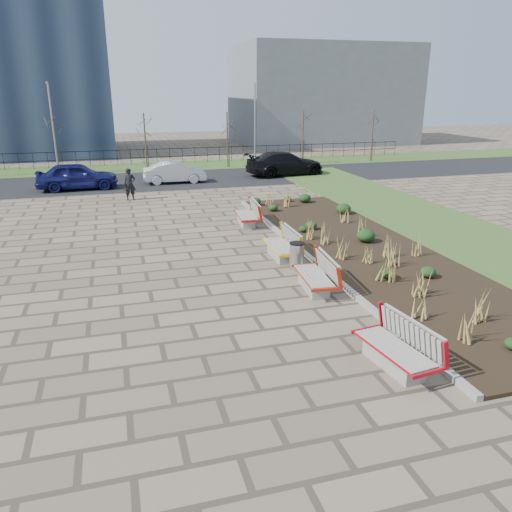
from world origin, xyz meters
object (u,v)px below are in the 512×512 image
object	(u,v)px
car_blue	(77,176)
bench_a	(395,346)
bench_d	(246,214)
car_silver	(175,173)
bench_b	(314,274)
pedestrian	(130,184)
litter_bin	(297,256)
bench_c	(281,244)
lamp_west	(53,130)
lamp_east	(255,126)
car_black	(285,163)

from	to	relation	value
car_blue	bench_a	bearing A→B (deg)	-163.68
bench_d	car_silver	size ratio (longest dim) A/B	0.54
bench_b	car_blue	distance (m)	19.70
bench_d	pedestrian	bearing A→B (deg)	129.15
car_blue	litter_bin	bearing A→B (deg)	-157.02
bench_d	bench_c	bearing A→B (deg)	-85.64
car_silver	lamp_west	world-z (taller)	lamp_west
lamp_west	lamp_east	bearing A→B (deg)	0.00
pedestrian	car_silver	bearing A→B (deg)	54.23
bench_c	bench_d	size ratio (longest dim) A/B	1.00
bench_c	litter_bin	bearing A→B (deg)	-82.72
bench_a	bench_b	bearing A→B (deg)	82.55
car_black	bench_c	bearing A→B (deg)	153.14
car_silver	bench_a	bearing A→B (deg)	-175.09
litter_bin	car_black	xyz separation A→B (m)	(5.80, 17.91, 0.36)
car_blue	lamp_west	size ratio (longest dim) A/B	0.76
car_blue	lamp_east	world-z (taller)	lamp_east
car_black	bench_b	bearing A→B (deg)	155.99
bench_a	bench_b	distance (m)	4.48
pedestrian	car_black	size ratio (longest dim) A/B	0.31
lamp_east	car_black	bearing A→B (deg)	-77.43
litter_bin	lamp_east	bearing A→B (deg)	77.61
car_blue	car_black	size ratio (longest dim) A/B	0.85
lamp_west	lamp_east	world-z (taller)	same
pedestrian	lamp_west	bearing A→B (deg)	112.36
litter_bin	bench_d	bearing A→B (deg)	91.37
bench_b	car_black	distance (m)	20.60
bench_d	car_blue	size ratio (longest dim) A/B	0.46
bench_b	litter_bin	bearing A→B (deg)	90.68
lamp_west	lamp_east	xyz separation A→B (m)	(14.00, 0.00, 0.00)
pedestrian	car_silver	size ratio (longest dim) A/B	0.44
bench_c	litter_bin	size ratio (longest dim) A/B	2.34
bench_a	pedestrian	distance (m)	19.42
car_silver	lamp_east	world-z (taller)	lamp_east
bench_d	lamp_west	xyz separation A→B (m)	(-9.00, 16.18, 2.54)
bench_c	bench_d	world-z (taller)	same
bench_c	litter_bin	distance (m)	1.25
car_blue	lamp_east	size ratio (longest dim) A/B	0.76
car_silver	car_black	size ratio (longest dim) A/B	0.72
car_blue	car_black	xyz separation A→B (m)	(13.39, 1.50, 0.00)
car_black	lamp_west	world-z (taller)	lamp_west
litter_bin	bench_a	bearing A→B (deg)	-91.29
lamp_west	pedestrian	bearing A→B (deg)	-65.32
bench_b	bench_d	distance (m)	7.74
car_silver	pedestrian	bearing A→B (deg)	147.29
bench_c	lamp_west	bearing A→B (deg)	114.06
car_blue	car_silver	world-z (taller)	car_blue
lamp_west	car_silver	bearing A→B (deg)	-35.01
car_blue	bench_d	bearing A→B (deg)	-146.45
litter_bin	lamp_east	distance (m)	22.79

